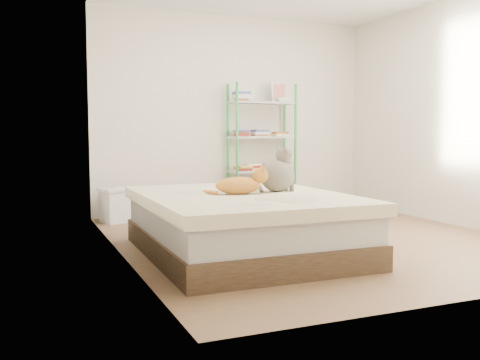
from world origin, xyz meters
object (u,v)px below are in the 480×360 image
bed (243,224)px  orange_cat (238,183)px  grey_cat (277,169)px  shelf_unit (262,149)px  cardboard_box (302,207)px  white_bin (117,205)px

bed → orange_cat: (-0.04, -0.00, 0.36)m
bed → orange_cat: 0.36m
bed → orange_cat: bearing=-176.7°
orange_cat → grey_cat: (0.40, 0.03, 0.11)m
bed → grey_cat: grey_cat is taller
shelf_unit → orange_cat: bearing=-119.6°
bed → cardboard_box: size_ratio=4.14×
bed → white_bin: size_ratio=4.83×
shelf_unit → white_bin: bearing=-176.5°
bed → shelf_unit: size_ratio=1.19×
grey_cat → cardboard_box: size_ratio=0.81×
cardboard_box → grey_cat: bearing=-116.1°
orange_cat → cardboard_box: 2.09m
cardboard_box → white_bin: white_bin is taller
shelf_unit → cardboard_box: size_ratio=3.46×
bed → shelf_unit: 2.60m
grey_cat → orange_cat: bearing=86.3°
grey_cat → white_bin: bearing=18.9°
grey_cat → white_bin: (-1.08, 2.07, -0.53)m
shelf_unit → grey_cat: bearing=-111.6°
grey_cat → shelf_unit: shelf_unit is taller
orange_cat → white_bin: 2.25m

